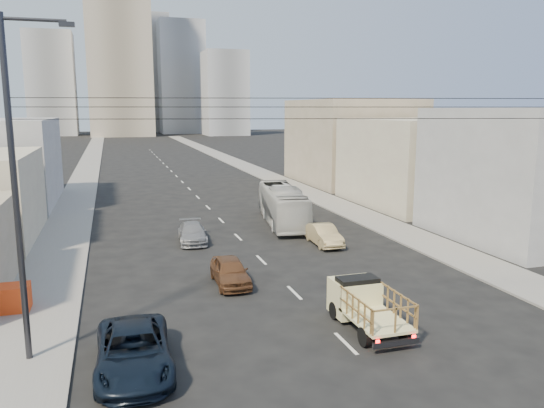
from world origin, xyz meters
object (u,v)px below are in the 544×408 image
flatbed_pickup (366,302)px  city_bus (283,205)px  crate_stack (8,298)px  navy_pickup (134,351)px  sedan_tan (324,235)px  sedan_grey (192,233)px  streetlamp_left (18,184)px  sedan_brown (230,271)px

flatbed_pickup → city_bus: size_ratio=0.41×
city_bus → crate_stack: bearing=-132.2°
navy_pickup → flatbed_pickup: bearing=7.7°
flatbed_pickup → sedan_tan: size_ratio=1.07×
flatbed_pickup → sedan_grey: size_ratio=1.00×
flatbed_pickup → sedan_grey: 17.05m
sedan_grey → streetlamp_left: 18.45m
sedan_tan → flatbed_pickup: bearing=-103.3°
flatbed_pickup → city_bus: bearing=81.6°
sedan_grey → city_bus: bearing=30.6°
crate_stack → sedan_brown: bearing=5.6°
city_bus → navy_pickup: bearing=-111.4°
streetlamp_left → crate_stack: bearing=107.2°
sedan_grey → crate_stack: sedan_grey is taller
navy_pickup → sedan_brown: navy_pickup is taller
sedan_grey → streetlamp_left: size_ratio=0.37×
flatbed_pickup → sedan_grey: flatbed_pickup is taller
navy_pickup → sedan_brown: size_ratio=1.33×
flatbed_pickup → navy_pickup: (-9.34, -1.06, -0.34)m
sedan_grey → crate_stack: 14.19m
sedan_grey → crate_stack: (-9.70, -10.35, 0.05)m
flatbed_pickup → sedan_brown: size_ratio=1.08×
city_bus → sedan_grey: 8.59m
flatbed_pickup → sedan_tan: bearing=74.9°
sedan_brown → sedan_tan: sedan_brown is taller
sedan_brown → streetlamp_left: size_ratio=0.34×
navy_pickup → sedan_grey: bearing=76.4°
sedan_brown → sedan_tan: size_ratio=0.99×
sedan_brown → sedan_grey: sedan_brown is taller
sedan_brown → sedan_tan: bearing=39.3°
sedan_tan → sedan_grey: bearing=160.3°
flatbed_pickup → city_bus: city_bus is taller
streetlamp_left → crate_stack: streetlamp_left is taller
sedan_brown → sedan_grey: (-0.55, 9.35, -0.06)m
sedan_brown → sedan_tan: 9.83m
sedan_tan → crate_stack: size_ratio=2.29×
navy_pickup → crate_stack: navy_pickup is taller
sedan_grey → sedan_brown: bearing=-82.1°
crate_stack → sedan_grey: bearing=46.8°
sedan_brown → crate_stack: 10.30m
streetlamp_left → crate_stack: 7.91m
flatbed_pickup → sedan_brown: (-4.17, 7.02, -0.40)m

